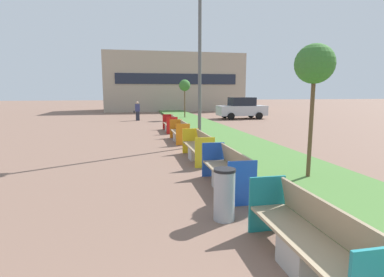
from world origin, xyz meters
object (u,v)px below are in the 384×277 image
object	(u,v)px
bench_blue_frame	(227,174)
parked_car_distant	(242,108)
sapling_tree_far	(185,86)
bench_orange_frame	(180,133)
pedestrian_walking	(137,111)
bench_yellow_frame	(198,149)
sapling_tree_near	(315,66)
street_lamp_post	(200,49)
litter_bin	(224,194)
bench_red_frame	(170,125)
bench_teal_frame	(308,243)

from	to	relation	value
bench_blue_frame	parked_car_distant	distance (m)	19.58
bench_blue_frame	sapling_tree_far	world-z (taller)	sapling_tree_far
bench_orange_frame	pedestrian_walking	world-z (taller)	pedestrian_walking
bench_blue_frame	bench_orange_frame	size ratio (longest dim) A/B	1.03
bench_blue_frame	bench_yellow_frame	xyz separation A→B (m)	(0.00, 3.23, 0.00)
bench_blue_frame	pedestrian_walking	distance (m)	18.37
bench_yellow_frame	sapling_tree_near	bearing A→B (deg)	-56.02
street_lamp_post	sapling_tree_near	bearing A→B (deg)	-74.77
sapling_tree_far	bench_yellow_frame	bearing A→B (deg)	-98.12
litter_bin	sapling_tree_near	world-z (taller)	sapling_tree_near
bench_blue_frame	litter_bin	distance (m)	1.79
street_lamp_post	pedestrian_walking	xyz separation A→B (m)	(-2.40, 12.54, -3.28)
sapling_tree_near	bench_orange_frame	bearing A→B (deg)	106.72
bench_yellow_frame	parked_car_distant	size ratio (longest dim) A/B	0.56
pedestrian_walking	bench_red_frame	bearing A→B (deg)	-76.39
sapling_tree_near	pedestrian_walking	xyz separation A→B (m)	(-3.96, 18.25, -2.15)
bench_teal_frame	parked_car_distant	distance (m)	22.78
bench_yellow_frame	bench_red_frame	bearing A→B (deg)	90.01
sapling_tree_far	sapling_tree_near	bearing A→B (deg)	-90.00
bench_red_frame	parked_car_distant	world-z (taller)	parked_car_distant
bench_teal_frame	bench_red_frame	distance (m)	14.29
bench_red_frame	sapling_tree_near	bearing A→B (deg)	-78.72
bench_teal_frame	sapling_tree_near	world-z (taller)	sapling_tree_near
litter_bin	parked_car_distant	bearing A→B (deg)	68.67
bench_red_frame	bench_yellow_frame	bearing A→B (deg)	-89.99
bench_yellow_frame	street_lamp_post	world-z (taller)	street_lamp_post
bench_teal_frame	parked_car_distant	xyz separation A→B (m)	(7.17, 21.62, 0.54)
bench_teal_frame	bench_orange_frame	size ratio (longest dim) A/B	1.06
bench_red_frame	sapling_tree_far	bearing A→B (deg)	73.93
bench_red_frame	sapling_tree_near	distance (m)	11.36
bench_teal_frame	bench_orange_frame	bearing A→B (deg)	90.01
bench_yellow_frame	sapling_tree_near	world-z (taller)	sapling_tree_near
sapling_tree_far	parked_car_distant	distance (m)	5.37
sapling_tree_near	pedestrian_walking	distance (m)	18.80
sapling_tree_far	parked_car_distant	xyz separation A→B (m)	(5.01, -0.19, -1.91)
bench_orange_frame	sapling_tree_far	size ratio (longest dim) A/B	0.66
bench_teal_frame	pedestrian_walking	world-z (taller)	pedestrian_walking
bench_yellow_frame	sapling_tree_near	size ratio (longest dim) A/B	0.68
street_lamp_post	sapling_tree_far	xyz separation A→B (m)	(1.56, 12.66, -1.24)
bench_teal_frame	bench_blue_frame	xyz separation A→B (m)	(-0.00, 3.41, -0.00)
bench_orange_frame	street_lamp_post	bearing A→B (deg)	-67.84
bench_red_frame	litter_bin	xyz separation A→B (m)	(-0.59, -12.57, 0.11)
bench_orange_frame	bench_teal_frame	bearing A→B (deg)	-89.99
bench_red_frame	pedestrian_walking	distance (m)	7.62
bench_blue_frame	bench_yellow_frame	distance (m)	3.23
bench_yellow_frame	pedestrian_walking	xyz separation A→B (m)	(-1.79, 15.04, 0.40)
sapling_tree_near	sapling_tree_far	size ratio (longest dim) A/B	1.03
bench_teal_frame	street_lamp_post	distance (m)	9.88
bench_yellow_frame	bench_teal_frame	bearing A→B (deg)	-90.00
bench_blue_frame	bench_yellow_frame	bearing A→B (deg)	89.98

